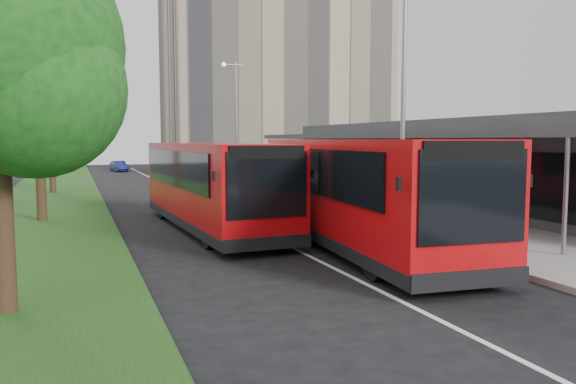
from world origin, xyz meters
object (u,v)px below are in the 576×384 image
object	(u,v)px
tree_far	(49,100)
bus_second	(212,186)
car_near	(163,167)
tree_mid	(37,86)
lamp_post_near	(401,90)
bus_main	(359,193)
lamp_post_far	(235,115)
car_far	(119,166)
litter_bin	(314,192)
bollard	(267,180)

from	to	relation	value
tree_far	bus_second	size ratio (longest dim) A/B	0.78
bus_second	car_near	bearing A→B (deg)	81.79
tree_mid	car_near	bearing A→B (deg)	73.20
lamp_post_near	car_near	distance (m)	36.46
bus_main	car_near	bearing A→B (deg)	94.72
lamp_post_far	car_far	xyz separation A→B (m)	(-5.83, 21.66, -4.19)
tree_mid	bus_main	distance (m)	12.82
bus_second	lamp_post_far	bearing A→B (deg)	69.12
tree_far	car_far	world-z (taller)	tree_far
litter_bin	car_far	distance (m)	33.11
bus_second	car_near	distance (m)	33.08
tree_mid	litter_bin	xyz separation A→B (m)	(12.11, 2.20, -4.52)
car_near	bollard	bearing A→B (deg)	-89.04
tree_mid	bollard	distance (m)	16.06
tree_mid	tree_far	size ratio (longest dim) A/B	0.94
tree_far	car_far	xyz separation A→B (m)	(5.30, 22.61, -4.85)
tree_mid	tree_far	bearing A→B (deg)	90.00
bus_main	bus_second	size ratio (longest dim) A/B	1.05
litter_bin	bus_main	bearing A→B (deg)	-107.10
car_near	car_far	distance (m)	6.52
lamp_post_near	litter_bin	world-z (taller)	lamp_post_near
litter_bin	lamp_post_near	bearing A→B (deg)	-96.07
bus_main	litter_bin	size ratio (longest dim) A/B	14.21
lamp_post_near	litter_bin	size ratio (longest dim) A/B	10.15
bus_main	car_near	distance (m)	37.80
bus_second	litter_bin	xyz separation A→B (m)	(6.47, 6.02, -0.99)
tree_far	bus_main	size ratio (longest dim) A/B	0.74
bollard	litter_bin	bearing A→B (deg)	-90.27
tree_far	bus_main	world-z (taller)	tree_far
bus_second	tree_mid	bearing A→B (deg)	143.20
lamp_post_near	bus_second	size ratio (longest dim) A/B	0.75
lamp_post_far	bollard	world-z (taller)	lamp_post_far
tree_far	lamp_post_far	xyz separation A→B (m)	(11.13, 0.95, -0.65)
bollard	car_near	world-z (taller)	car_near
car_far	tree_mid	bearing A→B (deg)	-110.01
car_far	lamp_post_far	bearing A→B (deg)	-86.24
bus_second	car_far	bearing A→B (deg)	87.76
bus_main	lamp_post_near	bearing A→B (deg)	39.45
lamp_post_near	bus_second	distance (m)	7.12
bus_second	litter_bin	bearing A→B (deg)	40.16
tree_mid	car_near	world-z (taller)	tree_mid
tree_far	car_far	size ratio (longest dim) A/B	2.61
lamp_post_near	tree_far	bearing A→B (deg)	120.29
tree_mid	bus_second	xyz separation A→B (m)	(5.64, -3.81, -3.53)
tree_mid	bollard	bearing A→B (deg)	38.13
tree_far	lamp_post_far	size ratio (longest dim) A/B	1.04
lamp_post_far	litter_bin	xyz separation A→B (m)	(0.99, -10.74, -4.17)
lamp_post_far	bollard	xyz separation A→B (m)	(1.02, -3.41, -4.05)
lamp_post_far	bollard	bearing A→B (deg)	-73.37
lamp_post_near	lamp_post_far	distance (m)	20.00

